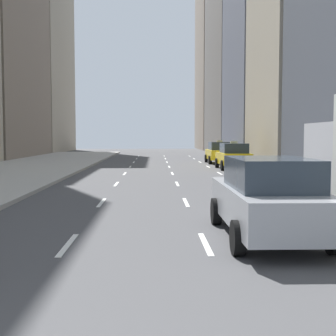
# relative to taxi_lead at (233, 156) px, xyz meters

# --- Properties ---
(sidewalk_left) EXTENTS (8.00, 66.00, 0.15)m
(sidewalk_left) POSITION_rel_taxi_lead_xyz_m (-13.80, -2.55, -0.81)
(sidewalk_left) COLOR #ADAAA3
(sidewalk_left) RESTS_ON ground
(lane_markings) EXTENTS (5.72, 56.00, 0.01)m
(lane_markings) POSITION_rel_taxi_lead_xyz_m (-4.20, -6.55, -0.87)
(lane_markings) COLOR white
(lane_markings) RESTS_ON ground
(building_row_right) EXTENTS (6.00, 86.61, 35.68)m
(building_row_right) POSITION_rel_taxi_lead_xyz_m (5.20, 13.13, 13.89)
(building_row_right) COLOR gray
(building_row_right) RESTS_ON ground
(taxi_lead) EXTENTS (2.02, 4.40, 1.87)m
(taxi_lead) POSITION_rel_taxi_lead_xyz_m (0.00, 0.00, 0.00)
(taxi_lead) COLOR yellow
(taxi_lead) RESTS_ON ground
(taxi_second) EXTENTS (2.02, 4.40, 1.87)m
(taxi_second) POSITION_rel_taxi_lead_xyz_m (0.00, 6.81, 0.00)
(taxi_second) COLOR yellow
(taxi_second) RESTS_ON ground
(sedan_black_near) EXTENTS (2.02, 4.92, 1.74)m
(sedan_black_near) POSITION_rel_taxi_lead_xyz_m (-2.80, -21.02, 0.01)
(sedan_black_near) COLOR #9EA0A5
(sedan_black_near) RESTS_ON ground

